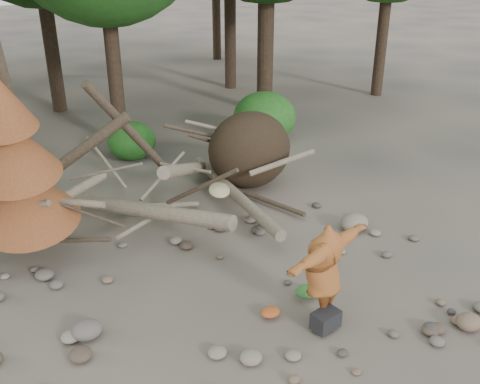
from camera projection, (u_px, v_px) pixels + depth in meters
ground at (263, 299)px, 9.50m from camera, size 120.00×120.00×0.00m
deadfall_pile at (232, 156)px, 13.34m from camera, size 8.55×5.24×3.30m
dead_conifer at (17, 165)px, 9.64m from camera, size 2.06×2.16×4.35m
bush_mid at (131, 141)px, 15.61m from camera, size 1.40×1.40×1.12m
bush_right at (264, 117)px, 16.98m from camera, size 2.00×2.00×1.60m
frisbee_thrower at (323, 272)px, 8.59m from camera, size 2.85×1.26×2.56m
backpack at (326, 323)px, 8.65m from camera, size 0.48×0.35×0.30m
cloth_green at (307, 293)px, 9.51m from camera, size 0.44×0.37×0.16m
cloth_orange at (270, 315)px, 8.99m from camera, size 0.34×0.28×0.12m
boulder_front_right at (469, 322)px, 8.71m from camera, size 0.43×0.39×0.26m
boulder_mid_right at (354, 223)px, 11.74m from camera, size 0.64×0.58×0.39m
boulder_mid_left at (87, 330)px, 8.50m from camera, size 0.49×0.44×0.29m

